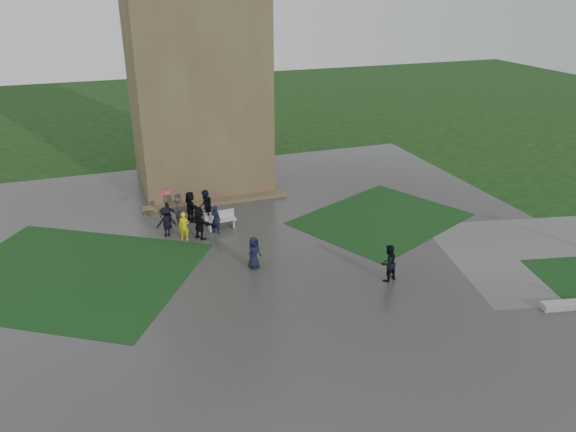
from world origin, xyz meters
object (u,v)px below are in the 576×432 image
object	(u,v)px
tower	(193,46)
bench	(221,220)
pedestrian_mid	(254,253)
pedestrian_near	(388,263)

from	to	relation	value
tower	bench	distance (m)	11.78
pedestrian_mid	tower	bearing A→B (deg)	57.09
tower	pedestrian_near	xyz separation A→B (m)	(5.36, -16.45, -8.09)
bench	pedestrian_near	size ratio (longest dim) A/B	0.98
bench	pedestrian_mid	xyz separation A→B (m)	(0.46, -5.06, 0.29)
bench	pedestrian_mid	world-z (taller)	pedestrian_mid
tower	pedestrian_mid	bearing A→B (deg)	-90.46
pedestrian_near	tower	bearing A→B (deg)	-89.64
pedestrian_mid	pedestrian_near	bearing A→B (deg)	-62.93
tower	pedestrian_near	world-z (taller)	tower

